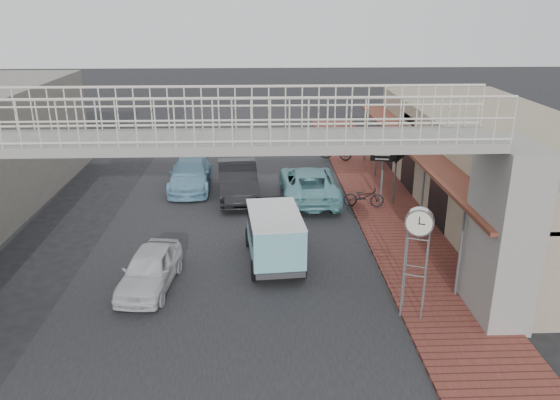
{
  "coord_description": "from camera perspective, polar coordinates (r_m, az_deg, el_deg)",
  "views": [
    {
      "loc": [
        1.06,
        -17.31,
        8.35
      ],
      "look_at": [
        1.76,
        0.85,
        1.8
      ],
      "focal_mm": 35.0,
      "sensor_mm": 36.0,
      "label": 1
    }
  ],
  "objects": [
    {
      "name": "shophouse_row",
      "position": [
        24.34,
        21.95,
        3.26
      ],
      "size": [
        7.2,
        18.0,
        4.0
      ],
      "color": "gray",
      "rests_on": "ground"
    },
    {
      "name": "street_clock",
      "position": [
        15.07,
        14.33,
        -2.75
      ],
      "size": [
        0.82,
        0.78,
        3.16
      ],
      "rotation": [
        0.0,
        0.0,
        -0.36
      ],
      "color": "#59595B",
      "rests_on": "sidewalk"
    },
    {
      "name": "sidewalk",
      "position": [
        22.6,
        11.9,
        -2.17
      ],
      "size": [
        3.0,
        40.0,
        0.1
      ],
      "primitive_type": "cube",
      "color": "brown",
      "rests_on": "ground"
    },
    {
      "name": "angkot_far",
      "position": [
        26.4,
        -9.35,
        2.65
      ],
      "size": [
        2.06,
        4.72,
        1.35
      ],
      "primitive_type": "imported",
      "rotation": [
        0.0,
        0.0,
        0.04
      ],
      "color": "#73ABC8",
      "rests_on": "ground"
    },
    {
      "name": "dark_sedan",
      "position": [
        24.82,
        -4.44,
        2.06
      ],
      "size": [
        2.1,
        4.99,
        1.6
      ],
      "primitive_type": "imported",
      "rotation": [
        0.0,
        0.0,
        0.08
      ],
      "color": "black",
      "rests_on": "ground"
    },
    {
      "name": "road_strip",
      "position": [
        19.24,
        -5.16,
        -5.96
      ],
      "size": [
        10.0,
        60.0,
        0.01
      ],
      "primitive_type": "cube",
      "color": "black",
      "rests_on": "ground"
    },
    {
      "name": "ground",
      "position": [
        19.24,
        -5.16,
        -5.97
      ],
      "size": [
        120.0,
        120.0,
        0.0
      ],
      "primitive_type": "plane",
      "color": "black",
      "rests_on": "ground"
    },
    {
      "name": "motorcycle_near",
      "position": [
        23.67,
        8.74,
        0.35
      ],
      "size": [
        1.79,
        0.8,
        0.91
      ],
      "primitive_type": "imported",
      "rotation": [
        0.0,
        0.0,
        1.45
      ],
      "color": "black",
      "rests_on": "sidewalk"
    },
    {
      "name": "motorcycle_far",
      "position": [
        30.73,
        5.82,
        5.23
      ],
      "size": [
        1.92,
        1.27,
        1.12
      ],
      "primitive_type": "imported",
      "rotation": [
        0.0,
        0.0,
        1.13
      ],
      "color": "black",
      "rests_on": "sidewalk"
    },
    {
      "name": "angkot_van",
      "position": [
        18.36,
        -0.63,
        -3.17
      ],
      "size": [
        2.03,
        3.92,
        1.86
      ],
      "rotation": [
        0.0,
        0.0,
        0.09
      ],
      "color": "black",
      "rests_on": "ground"
    },
    {
      "name": "arrow_sign",
      "position": [
        23.86,
        12.42,
        4.81
      ],
      "size": [
        1.67,
        1.09,
        2.8
      ],
      "rotation": [
        0.0,
        0.0,
        -0.17
      ],
      "color": "#59595B",
      "rests_on": "sidewalk"
    },
    {
      "name": "white_hatchback",
      "position": [
        17.49,
        -13.45,
        -7.02
      ],
      "size": [
        1.81,
        3.73,
        1.22
      ],
      "primitive_type": "imported",
      "rotation": [
        0.0,
        0.0,
        -0.1
      ],
      "color": "silver",
      "rests_on": "ground"
    },
    {
      "name": "footbridge",
      "position": [
        14.32,
        -6.29,
        -1.48
      ],
      "size": [
        16.4,
        2.4,
        6.34
      ],
      "color": "gray",
      "rests_on": "ground"
    },
    {
      "name": "angkot_curb",
      "position": [
        24.55,
        3.02,
        1.73
      ],
      "size": [
        2.48,
        5.32,
        1.48
      ],
      "primitive_type": "imported",
      "rotation": [
        0.0,
        0.0,
        3.15
      ],
      "color": "#66A9B2",
      "rests_on": "ground"
    }
  ]
}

